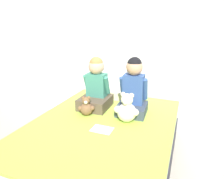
% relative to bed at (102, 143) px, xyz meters
% --- Properties ---
extents(ground_plane, '(14.00, 14.00, 0.00)m').
position_rel_bed_xyz_m(ground_plane, '(0.00, 0.00, -0.25)').
color(ground_plane, '#B2A899').
extents(wall_behind_bed, '(8.00, 0.06, 2.50)m').
position_rel_bed_xyz_m(wall_behind_bed, '(0.00, 1.04, 1.00)').
color(wall_behind_bed, silver).
rests_on(wall_behind_bed, ground_plane).
extents(bed, '(1.48, 1.90, 0.50)m').
position_rel_bed_xyz_m(bed, '(0.00, 0.00, 0.00)').
color(bed, '#2D2D33').
rests_on(bed, ground_plane).
extents(child_on_left, '(0.36, 0.39, 0.63)m').
position_rel_bed_xyz_m(child_on_left, '(-0.24, 0.38, 0.51)').
color(child_on_left, brown).
rests_on(child_on_left, bed).
extents(child_on_right, '(0.35, 0.37, 0.65)m').
position_rel_bed_xyz_m(child_on_right, '(0.23, 0.38, 0.54)').
color(child_on_right, '#384251').
rests_on(child_on_right, bed).
extents(teddy_bear_held_by_left_child, '(0.18, 0.14, 0.23)m').
position_rel_bed_xyz_m(teddy_bear_held_by_left_child, '(-0.24, 0.11, 0.35)').
color(teddy_bear_held_by_left_child, brown).
rests_on(teddy_bear_held_by_left_child, bed).
extents(teddy_bear_held_by_right_child, '(0.27, 0.20, 0.33)m').
position_rel_bed_xyz_m(teddy_bear_held_by_right_child, '(0.23, 0.13, 0.39)').
color(teddy_bear_held_by_right_child, silver).
rests_on(teddy_bear_held_by_right_child, bed).
extents(pillow_at_headboard, '(0.55, 0.27, 0.11)m').
position_rel_bed_xyz_m(pillow_at_headboard, '(0.00, 0.79, 0.31)').
color(pillow_at_headboard, beige).
rests_on(pillow_at_headboard, bed).
extents(sign_card, '(0.21, 0.15, 0.00)m').
position_rel_bed_xyz_m(sign_card, '(0.06, -0.13, 0.26)').
color(sign_card, white).
rests_on(sign_card, bed).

